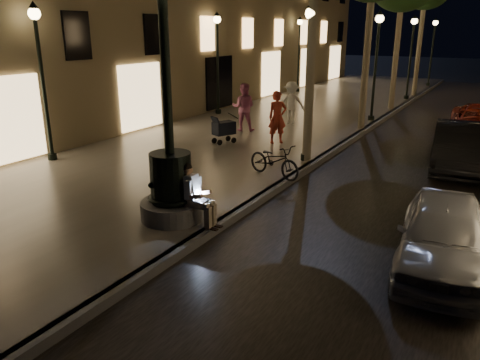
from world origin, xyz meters
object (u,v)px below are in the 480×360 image
Objects in this scene: seated_man_laptop at (194,193)px; bicycle at (274,160)px; lamp_left_b at (217,51)px; stroller at (224,128)px; fountain_lamppost at (171,175)px; lamp_left_c at (299,45)px; lamp_left_a at (40,63)px; car_front at (443,235)px; lamp_curb_d at (433,43)px; lamp_curb_a at (309,63)px; pedestrian_red at (277,117)px; pedestrian_white at (291,103)px; pedestrian_pink at (244,107)px; lamp_curb_c at (412,47)px; lamp_curb_b at (377,52)px; car_second at (460,147)px.

seated_man_laptop is 3.93m from bicycle.
lamp_left_b is 6.90m from stroller.
fountain_lamppost is 23.00m from lamp_left_c.
seated_man_laptop is 7.65m from lamp_left_a.
car_front is (11.85, -1.05, -2.58)m from lamp_left_a.
lamp_curb_d reaches higher than seated_man_laptop.
lamp_curb_a is 2.53× the size of pedestrian_red.
stroller reaches higher than car_front.
lamp_curb_d is 2.60× the size of pedestrian_white.
pedestrian_white is (1.09, 2.32, -0.04)m from pedestrian_pink.
pedestrian_red is (-1.82, 1.72, -2.09)m from lamp_curb_a.
pedestrian_pink is at bearing -76.44° from lamp_left_c.
lamp_curb_c and lamp_left_b have the same top height.
lamp_left_a reaches higher than stroller.
seated_man_laptop is 0.28× the size of lamp_curb_a.
fountain_lamppost is at bearing -42.93° from stroller.
lamp_left_c is at bearing 131.59° from lamp_curb_b.
lamp_curb_b is 14.13m from car_front.
car_second is at bearing 152.59° from pedestrian_pink.
lamp_curb_c reaches higher than pedestrian_white.
lamp_curb_d is 19.35m from lamp_left_b.
car_front reaches higher than bicycle.
pedestrian_pink is (-3.96, -4.99, -2.07)m from lamp_curb_b.
lamp_curb_c is at bearing 39.11° from pedestrian_red.
lamp_curb_b and lamp_curb_c have the same top height.
lamp_curb_b is 13.94m from lamp_left_a.
lamp_curb_b reaches higher than seated_man_laptop.
fountain_lamppost reaches higher than lamp_left_c.
lamp_curb_c reaches higher than pedestrian_pink.
seated_man_laptop is at bearing 75.44° from pedestrian_white.
lamp_curb_c is (0.09, 22.00, 2.33)m from seated_man_laptop.
stroller is 10.03m from car_front.
pedestrian_white is at bearing 149.95° from car_second.
pedestrian_pink is (-8.26, 0.93, 0.45)m from car_second.
car_second is 6.14m from pedestrian_red.
seated_man_laptop is at bearing -163.03° from bicycle.
lamp_left_c reaches higher than stroller.
lamp_curb_b is at bearing 90.00° from lamp_curb_a.
lamp_curb_c is at bearing 0.00° from lamp_left_c.
lamp_curb_c and lamp_curb_d have the same top height.
lamp_curb_b reaches higher than pedestrian_red.
bicycle is at bearing 81.30° from fountain_lamppost.
fountain_lamppost reaches higher than lamp_left_a.
pedestrian_red is 1.05× the size of bicycle.
lamp_curb_c is 1.00× the size of lamp_left_c.
fountain_lamppost reaches higher than car_second.
fountain_lamppost is 22.10m from lamp_curb_c.
lamp_curb_d and lamp_left_c have the same top height.
fountain_lamppost reaches higher than pedestrian_red.
lamp_left_b is at bearing 90.00° from lamp_left_a.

